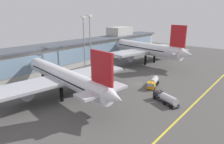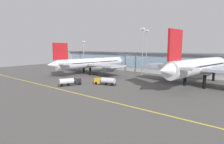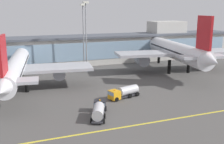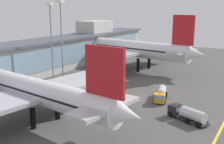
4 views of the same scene
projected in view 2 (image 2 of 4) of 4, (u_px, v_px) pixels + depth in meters
ground_plane at (111, 82)px, 78.90m from camera, size 207.81×207.81×0.00m
taxiway_centreline_stripe at (70, 92)px, 62.02m from camera, size 166.25×0.50×0.01m
terminal_building at (158, 62)px, 109.29m from camera, size 151.44×14.00×17.01m
airliner_near_left at (91, 63)px, 102.80m from camera, size 44.23×51.94×17.21m
airliner_near_right at (199, 67)px, 70.58m from camera, size 44.93×52.71×20.67m
fuel_tanker_truck at (105, 81)px, 73.84m from camera, size 9.36×5.10×2.90m
baggage_tug_near at (71, 81)px, 72.66m from camera, size 5.77×9.29×2.90m
apron_light_mast_west at (84, 50)px, 132.03m from camera, size 1.80×1.80×19.52m
apron_light_mast_centre at (146, 46)px, 99.79m from camera, size 1.80×1.80×24.46m
apron_light_mast_east at (142, 45)px, 96.60m from camera, size 1.80×1.80×25.12m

